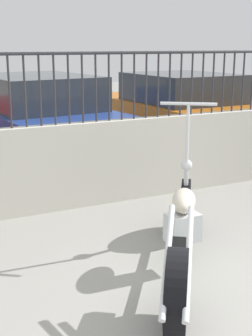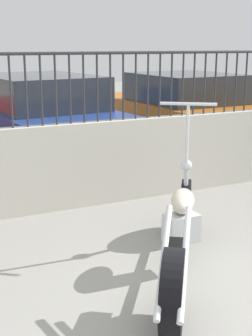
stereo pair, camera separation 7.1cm
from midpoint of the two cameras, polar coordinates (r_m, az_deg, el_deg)
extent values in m
cube|color=beige|center=(5.65, -3.91, 0.61)|extent=(9.14, 0.18, 1.01)
cylinder|color=#2D2D33|center=(5.20, -14.41, 9.09)|extent=(0.02, 0.02, 0.80)
cylinder|color=#2D2D33|center=(5.24, -12.62, 9.24)|extent=(0.02, 0.02, 0.80)
cylinder|color=#2D2D33|center=(5.28, -10.85, 9.37)|extent=(0.02, 0.02, 0.80)
cylinder|color=#2D2D33|center=(5.32, -9.10, 9.49)|extent=(0.02, 0.02, 0.80)
cylinder|color=#2D2D33|center=(5.38, -7.39, 9.61)|extent=(0.02, 0.02, 0.80)
cylinder|color=#2D2D33|center=(5.43, -5.72, 9.71)|extent=(0.02, 0.02, 0.80)
cylinder|color=#2D2D33|center=(5.49, -4.07, 9.80)|extent=(0.02, 0.02, 0.80)
cylinder|color=#2D2D33|center=(5.56, -2.47, 9.88)|extent=(0.02, 0.02, 0.80)
cylinder|color=#2D2D33|center=(5.63, -0.90, 9.96)|extent=(0.02, 0.02, 0.80)
cylinder|color=#2D2D33|center=(5.70, 0.63, 10.02)|extent=(0.02, 0.02, 0.80)
cylinder|color=#2D2D33|center=(5.78, 2.13, 10.08)|extent=(0.02, 0.02, 0.80)
cylinder|color=#2D2D33|center=(5.86, 3.58, 10.12)|extent=(0.02, 0.02, 0.80)
cylinder|color=#2D2D33|center=(5.94, 4.99, 10.16)|extent=(0.02, 0.02, 0.80)
cylinder|color=#2D2D33|center=(6.03, 6.36, 10.20)|extent=(0.02, 0.02, 0.80)
cylinder|color=#2D2D33|center=(6.12, 7.69, 10.22)|extent=(0.02, 0.02, 0.80)
cylinder|color=#2D2D33|center=(6.22, 8.99, 10.25)|extent=(0.02, 0.02, 0.80)
cylinder|color=#2D2D33|center=(6.31, 10.24, 10.26)|extent=(0.02, 0.02, 0.80)
cylinder|color=#2D2D33|center=(6.41, 11.46, 10.27)|extent=(0.02, 0.02, 0.80)
cylinder|color=#2D2D33|center=(6.51, 12.63, 10.28)|extent=(0.02, 0.02, 0.80)
cylinder|color=#2D2D33|center=(6.62, 13.77, 10.28)|extent=(0.02, 0.02, 0.80)
cylinder|color=#2D2D33|center=(5.47, -4.15, 13.81)|extent=(9.14, 0.04, 0.04)
cylinder|color=black|center=(4.79, 6.84, -4.77)|extent=(0.41, 0.52, 0.58)
cylinder|color=black|center=(3.24, 5.56, -14.78)|extent=(0.46, 0.56, 0.59)
cylinder|color=#1E5933|center=(4.00, 6.33, -8.81)|extent=(0.95, 1.30, 0.06)
cube|color=silver|center=(4.01, 6.41, -7.22)|extent=(0.28, 0.18, 0.24)
ellipsoid|color=beige|center=(4.05, 6.57, -3.96)|extent=(0.43, 0.49, 0.18)
cube|color=black|center=(3.43, 5.95, -9.69)|extent=(0.29, 0.32, 0.06)
cylinder|color=silver|center=(4.62, 6.89, -2.22)|extent=(0.16, 0.21, 0.51)
sphere|color=silver|center=(4.50, 6.94, 0.35)|extent=(0.11, 0.11, 0.11)
cylinder|color=silver|center=(4.41, 7.05, 4.10)|extent=(0.03, 0.03, 0.57)
cylinder|color=silver|center=(4.36, 7.17, 7.78)|extent=(0.44, 0.33, 0.03)
cylinder|color=silver|center=(3.18, 6.99, -10.95)|extent=(0.52, 0.71, 0.48)
cylinder|color=silver|center=(3.19, 4.44, -10.83)|extent=(0.52, 0.71, 0.48)
cylinder|color=black|center=(9.49, -10.06, 5.12)|extent=(0.18, 0.65, 0.64)
cylinder|color=black|center=(6.44, -13.57, 0.34)|extent=(0.18, 0.65, 0.64)
cylinder|color=black|center=(7.11, -1.37, 2.11)|extent=(0.18, 0.65, 0.64)
cube|color=navy|center=(7.91, -11.58, 5.00)|extent=(2.21, 4.55, 0.67)
cube|color=#2D3338|center=(7.63, -11.19, 9.14)|extent=(1.77, 2.27, 0.51)
cylinder|color=black|center=(9.74, -2.62, 5.58)|extent=(0.14, 0.64, 0.64)
cylinder|color=black|center=(10.59, 5.71, 6.28)|extent=(0.14, 0.64, 0.64)
cylinder|color=black|center=(7.63, 5.71, 2.92)|extent=(0.14, 0.64, 0.64)
cube|color=orange|center=(9.07, 5.74, 6.28)|extent=(1.99, 4.08, 0.61)
cube|color=#2D3338|center=(8.84, 6.59, 9.71)|extent=(1.71, 1.99, 0.52)
camera|label=1|loc=(0.04, -90.44, -0.12)|focal=50.00mm
camera|label=2|loc=(0.04, 89.56, 0.12)|focal=50.00mm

